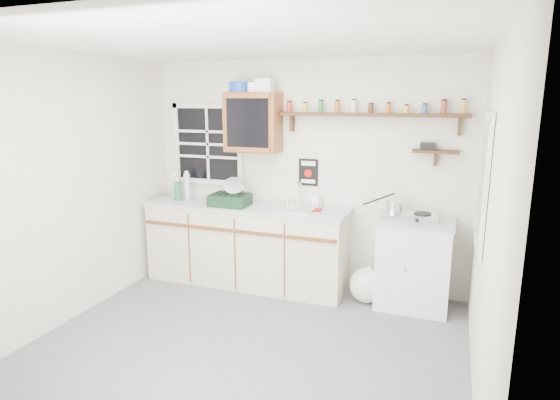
{
  "coord_description": "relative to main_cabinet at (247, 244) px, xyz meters",
  "views": [
    {
      "loc": [
        1.54,
        -3.33,
        2.08
      ],
      "look_at": [
        0.1,
        0.55,
        1.18
      ],
      "focal_mm": 30.0,
      "sensor_mm": 36.0,
      "label": 1
    }
  ],
  "objects": [
    {
      "name": "room",
      "position": [
        0.58,
        -1.3,
        0.79
      ],
      "size": [
        3.64,
        3.24,
        2.54
      ],
      "color": "#5A5A5D",
      "rests_on": "ground"
    },
    {
      "name": "main_cabinet",
      "position": [
        0.0,
        0.0,
        0.0
      ],
      "size": [
        2.31,
        0.63,
        0.92
      ],
      "color": "#BCB49C",
      "rests_on": "floor"
    },
    {
      "name": "right_cabinet",
      "position": [
        1.83,
        0.03,
        -0.01
      ],
      "size": [
        0.73,
        0.57,
        0.91
      ],
      "color": "silver",
      "rests_on": "floor"
    },
    {
      "name": "sink",
      "position": [
        0.54,
        0.01,
        0.47
      ],
      "size": [
        0.52,
        0.44,
        0.29
      ],
      "color": "silver",
      "rests_on": "main_cabinet"
    },
    {
      "name": "upper_cabinet",
      "position": [
        0.03,
        0.14,
        1.36
      ],
      "size": [
        0.6,
        0.32,
        0.65
      ],
      "color": "brown",
      "rests_on": "wall_back"
    },
    {
      "name": "upper_cabinet_clutter",
      "position": [
        -0.0,
        0.14,
        1.75
      ],
      "size": [
        0.5,
        0.24,
        0.14
      ],
      "color": "#193AA6",
      "rests_on": "upper_cabinet"
    },
    {
      "name": "spice_shelf",
      "position": [
        1.31,
        0.21,
        1.47
      ],
      "size": [
        1.91,
        0.18,
        0.35
      ],
      "color": "black",
      "rests_on": "wall_back"
    },
    {
      "name": "secondary_shelf",
      "position": [
        1.94,
        0.22,
        1.12
      ],
      "size": [
        0.45,
        0.16,
        0.24
      ],
      "color": "black",
      "rests_on": "wall_back"
    },
    {
      "name": "warning_sign",
      "position": [
        0.63,
        0.29,
        0.82
      ],
      "size": [
        0.22,
        0.02,
        0.3
      ],
      "color": "black",
      "rests_on": "wall_back"
    },
    {
      "name": "window_back",
      "position": [
        -0.62,
        0.29,
        1.09
      ],
      "size": [
        0.93,
        0.03,
        0.98
      ],
      "color": "black",
      "rests_on": "wall_back"
    },
    {
      "name": "window_right",
      "position": [
        2.37,
        -0.75,
        0.99
      ],
      "size": [
        0.03,
        0.78,
        1.08
      ],
      "color": "black",
      "rests_on": "wall_back"
    },
    {
      "name": "water_bottles",
      "position": [
        -0.87,
        0.01,
        0.6
      ],
      "size": [
        0.27,
        0.21,
        0.34
      ],
      "color": "#ACC2CA",
      "rests_on": "main_cabinet"
    },
    {
      "name": "dish_rack",
      "position": [
        -0.14,
        -0.09,
        0.56
      ],
      "size": [
        0.43,
        0.33,
        0.32
      ],
      "rotation": [
        0.0,
        0.0,
        0.03
      ],
      "color": "black",
      "rests_on": "main_cabinet"
    },
    {
      "name": "soap_bottle",
      "position": [
        0.76,
        0.21,
        0.55
      ],
      "size": [
        0.1,
        0.1,
        0.18
      ],
      "primitive_type": "imported",
      "rotation": [
        0.0,
        0.0,
        -0.35
      ],
      "color": "white",
      "rests_on": "main_cabinet"
    },
    {
      "name": "rag",
      "position": [
        0.8,
        0.0,
        0.47
      ],
      "size": [
        0.13,
        0.11,
        0.02
      ],
      "primitive_type": "cube",
      "rotation": [
        0.0,
        0.0,
        0.0
      ],
      "color": "maroon",
      "rests_on": "main_cabinet"
    },
    {
      "name": "hotplate",
      "position": [
        1.76,
        0.01,
        0.48
      ],
      "size": [
        0.57,
        0.35,
        0.08
      ],
      "rotation": [
        0.0,
        0.0,
        0.11
      ],
      "color": "silver",
      "rests_on": "right_cabinet"
    },
    {
      "name": "saucepan",
      "position": [
        1.61,
        0.01,
        0.57
      ],
      "size": [
        0.43,
        0.22,
        0.18
      ],
      "rotation": [
        0.0,
        0.0,
        -0.22
      ],
      "color": "silver",
      "rests_on": "hotplate"
    },
    {
      "name": "trash_bag",
      "position": [
        1.39,
        -0.05,
        -0.27
      ],
      "size": [
        0.39,
        0.35,
        0.44
      ],
      "color": "silver",
      "rests_on": "floor"
    }
  ]
}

